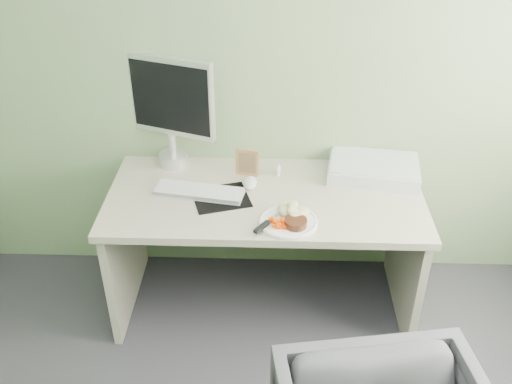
{
  "coord_description": "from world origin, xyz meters",
  "views": [
    {
      "loc": [
        0.04,
        -0.79,
        2.31
      ],
      "look_at": [
        -0.04,
        1.5,
        0.83
      ],
      "focal_mm": 40.0,
      "sensor_mm": 36.0,
      "label": 1
    }
  ],
  "objects_px": {
    "scanner": "(373,169)",
    "monitor": "(170,106)",
    "plate": "(288,222)",
    "desk": "(265,224)"
  },
  "relations": [
    {
      "from": "desk",
      "to": "scanner",
      "type": "relative_size",
      "value": 3.39
    },
    {
      "from": "plate",
      "to": "monitor",
      "type": "xyz_separation_m",
      "value": [
        -0.62,
        0.55,
        0.33
      ]
    },
    {
      "from": "scanner",
      "to": "monitor",
      "type": "relative_size",
      "value": 0.78
    },
    {
      "from": "desk",
      "to": "scanner",
      "type": "height_order",
      "value": "scanner"
    },
    {
      "from": "desk",
      "to": "scanner",
      "type": "bearing_deg",
      "value": 20.5
    },
    {
      "from": "plate",
      "to": "scanner",
      "type": "bearing_deg",
      "value": 44.64
    },
    {
      "from": "desk",
      "to": "plate",
      "type": "height_order",
      "value": "plate"
    },
    {
      "from": "monitor",
      "to": "plate",
      "type": "bearing_deg",
      "value": -21.76
    },
    {
      "from": "plate",
      "to": "desk",
      "type": "bearing_deg",
      "value": 115.66
    },
    {
      "from": "plate",
      "to": "scanner",
      "type": "xyz_separation_m",
      "value": [
        0.46,
        0.45,
        0.03
      ]
    }
  ]
}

